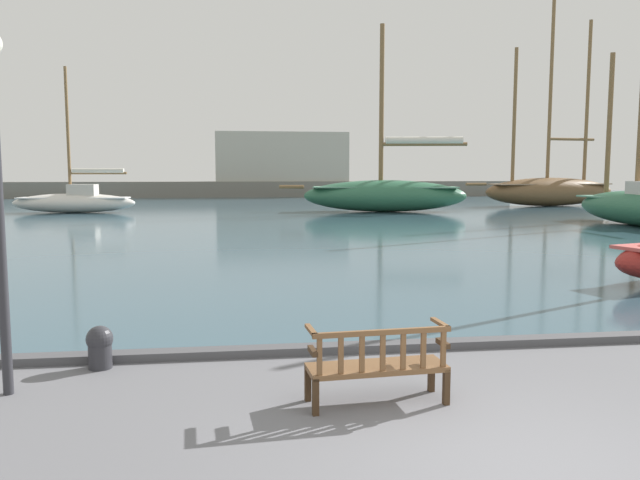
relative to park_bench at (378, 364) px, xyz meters
The scene contains 10 objects.
ground_plane 2.02m from the park_bench, 63.05° to the right, with size 160.00×160.00×0.00m, color slate.
harbor_water 42.26m from the park_bench, 88.79° to the left, with size 100.00×80.00×0.08m, color #385666.
quay_edge_kerb 2.32m from the park_bench, 67.05° to the left, with size 40.00×0.30×0.12m, color #4C4C50.
park_bench is the anchor object (origin of this frame).
sailboat_mid_starboard 27.48m from the park_bench, 49.79° to the left, with size 2.72×9.00×11.27m.
sailboat_outer_port 36.39m from the park_bench, 108.79° to the left, with size 7.84×2.61×9.09m.
sailboat_far_starboard 33.80m from the park_bench, 76.24° to the left, with size 12.24×4.86×11.88m.
sailboat_outer_starboard 43.90m from the park_bench, 59.79° to the left, with size 12.63×4.13×16.40m.
mooring_bollard 3.88m from the park_bench, 152.57° to the left, with size 0.36×0.36×0.59m.
far_breakwater 58.16m from the park_bench, 88.22° to the left, with size 53.40×2.40×6.75m.
Camera 1 is at (-2.47, -5.04, 2.66)m, focal length 35.00 mm.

